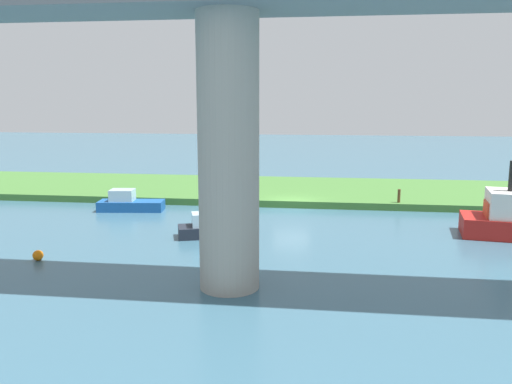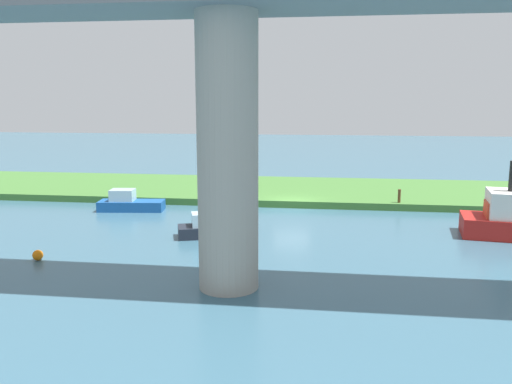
% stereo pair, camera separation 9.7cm
% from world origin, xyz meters
% --- Properties ---
extents(ground_plane, '(160.00, 160.00, 0.00)m').
position_xyz_m(ground_plane, '(0.00, 0.00, 0.00)').
color(ground_plane, '#386075').
extents(grassy_bank, '(80.00, 12.00, 0.50)m').
position_xyz_m(grassy_bank, '(0.00, -6.00, 0.25)').
color(grassy_bank, '#427533').
rests_on(grassy_bank, ground).
extents(bridge_pylon, '(2.41, 2.41, 10.86)m').
position_xyz_m(bridge_pylon, '(1.52, 16.16, 5.43)').
color(bridge_pylon, '#9E998E').
rests_on(bridge_pylon, ground).
extents(person_on_bank, '(0.41, 0.41, 1.39)m').
position_xyz_m(person_on_bank, '(4.32, -3.27, 1.20)').
color(person_on_bank, '#2D334C').
rests_on(person_on_bank, grassy_bank).
extents(mooring_post, '(0.20, 0.20, 0.94)m').
position_xyz_m(mooring_post, '(-7.41, -0.57, 0.97)').
color(mooring_post, brown).
rests_on(mooring_post, grassy_bank).
extents(motorboat_red, '(4.59, 2.07, 1.48)m').
position_xyz_m(motorboat_red, '(11.15, 2.24, 0.53)').
color(motorboat_red, '#195199').
rests_on(motorboat_red, ground).
extents(skiff_small, '(4.32, 2.65, 1.36)m').
position_xyz_m(skiff_small, '(3.93, 8.31, 0.49)').
color(skiff_small, '#1E232D').
rests_on(skiff_small, ground).
extents(marker_buoy, '(0.50, 0.50, 0.50)m').
position_xyz_m(marker_buoy, '(11.24, 13.81, 0.25)').
color(marker_buoy, orange).
rests_on(marker_buoy, ground).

